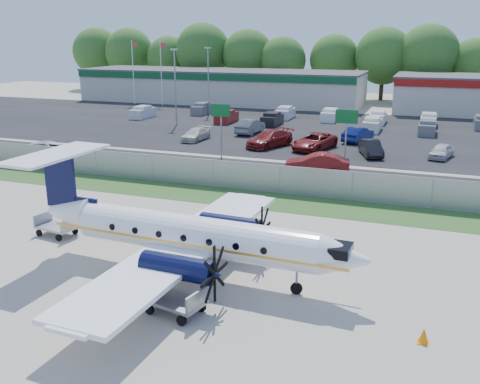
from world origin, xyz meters
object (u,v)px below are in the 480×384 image
(pushback_tug, at_px, (187,232))
(baggage_cart_near, at_px, (57,226))
(baggage_cart_far, at_px, (175,300))
(aircraft, at_px, (188,234))

(pushback_tug, relative_size, baggage_cart_near, 1.15)
(pushback_tug, bearing_deg, baggage_cart_far, -68.24)
(baggage_cart_near, distance_m, baggage_cart_far, 11.42)
(aircraft, relative_size, baggage_cart_far, 6.50)
(aircraft, height_order, pushback_tug, aircraft)
(baggage_cart_near, height_order, baggage_cart_far, baggage_cart_far)
(aircraft, xyz_separation_m, pushback_tug, (-1.70, 3.40, -1.34))
(pushback_tug, xyz_separation_m, baggage_cart_near, (-7.29, -1.36, -0.11))
(aircraft, bearing_deg, pushback_tug, 116.54)
(baggage_cart_far, bearing_deg, aircraft, 106.70)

